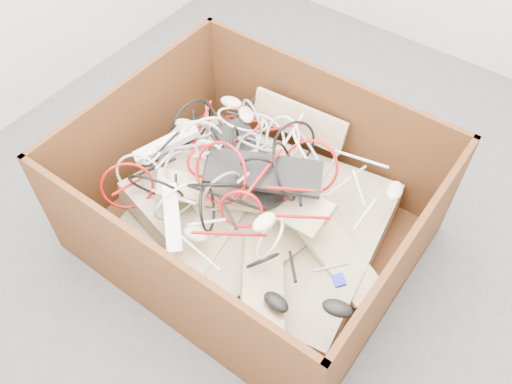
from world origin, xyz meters
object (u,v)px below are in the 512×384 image
Objects in this scene: power_strip_right at (172,219)px; vga_plug at (339,280)px; cardboard_box at (250,216)px; power_strip_left at (166,144)px.

vga_plug is at bearing 57.29° from power_strip_right.
cardboard_box reaches higher than power_strip_right.
power_strip_right is at bearing -114.32° from cardboard_box.
power_strip_left is (-0.40, -0.05, 0.24)m from cardboard_box.
power_strip_right is 6.53× the size of vga_plug.
power_strip_right is 0.67m from vga_plug.
vga_plug is (0.65, 0.15, 0.00)m from power_strip_right.
power_strip_left is 0.93m from vga_plug.
power_strip_right is (-0.14, -0.31, 0.21)m from cardboard_box.
vga_plug is at bearing -66.00° from power_strip_left.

